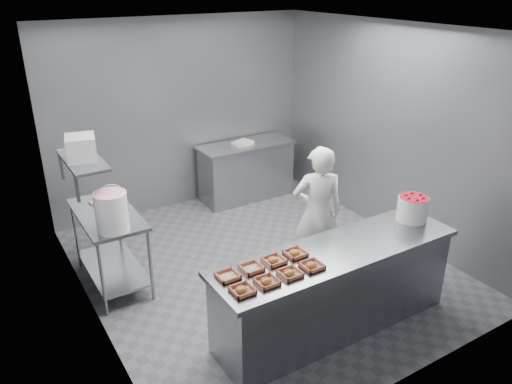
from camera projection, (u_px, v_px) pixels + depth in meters
floor at (262, 266)px, 6.16m from camera, size 4.50×4.50×0.00m
ceiling at (263, 29)px, 5.04m from camera, size 4.50×4.50×0.00m
wall_back at (181, 115)px, 7.36m from camera, size 4.00×0.04×2.80m
wall_left at (81, 197)px, 4.64m from camera, size 0.04×4.50×2.80m
wall_right at (391, 132)px, 6.56m from camera, size 0.04×4.50×2.80m
service_counter at (335, 289)px, 4.93m from camera, size 2.60×0.70×0.90m
prep_table at (110, 237)px, 5.60m from camera, size 0.60×1.20×0.90m
back_counter at (246, 171)px, 7.90m from camera, size 1.50×0.60×0.90m
wall_shelf at (82, 160)px, 5.14m from camera, size 0.35×0.90×0.03m
tray_0 at (242, 290)px, 4.10m from camera, size 0.19×0.18×0.06m
tray_1 at (267, 281)px, 4.22m from camera, size 0.19×0.18×0.06m
tray_2 at (290, 273)px, 4.33m from camera, size 0.19×0.18×0.06m
tray_3 at (312, 265)px, 4.45m from camera, size 0.19×0.18×0.06m
tray_4 at (228, 276)px, 4.30m from camera, size 0.19×0.18×0.04m
tray_5 at (251, 268)px, 4.42m from camera, size 0.19×0.18×0.04m
tray_6 at (274, 260)px, 4.53m from camera, size 0.19×0.18×0.06m
tray_7 at (295, 253)px, 4.64m from camera, size 0.19×0.18×0.06m
worker at (317, 213)px, 5.71m from camera, size 0.69×0.59×1.60m
strawberry_tub at (413, 208)px, 5.27m from camera, size 0.32×0.32×0.27m
glaze_bucket at (112, 211)px, 5.03m from camera, size 0.35×0.33×0.50m
bucket_lid at (114, 203)px, 5.70m from camera, size 0.35×0.35×0.02m
rag at (96, 202)px, 5.71m from camera, size 0.15×0.13×0.02m
appliance at (81, 148)px, 5.07m from camera, size 0.35×0.38×0.25m
paper_stack at (242, 143)px, 7.68m from camera, size 0.34×0.28×0.05m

